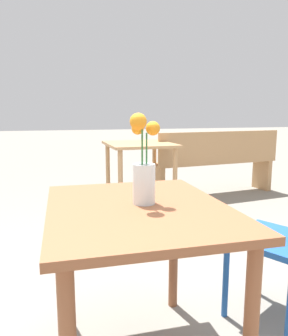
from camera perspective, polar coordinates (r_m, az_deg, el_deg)
table_front at (r=1.36m, az=-1.11°, el=-11.02°), size 0.73×0.90×0.72m
flower_vase at (r=1.32m, az=-0.03°, el=-0.77°), size 0.13×0.13×0.37m
bench_near at (r=4.38m, az=12.61°, el=1.31°), size 1.79×0.54×0.85m
table_back at (r=3.71m, az=-0.84°, el=2.50°), size 0.72×0.83×0.75m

